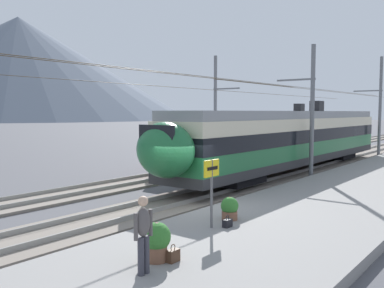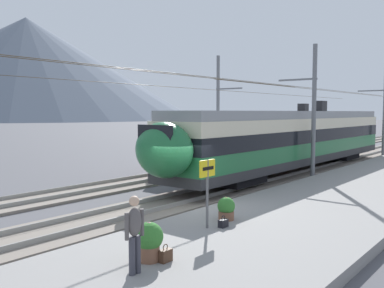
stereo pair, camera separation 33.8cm
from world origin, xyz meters
The scene contains 16 objects.
ground_plane centered at (0.00, 0.00, 0.00)m, with size 400.00×400.00×0.00m, color #4C4C51.
platform_slab centered at (0.00, -3.81, 0.17)m, with size 120.00×6.13×0.34m, color gray.
track_near centered at (0.00, 1.49, 0.07)m, with size 120.00×3.00×0.28m.
track_far centered at (0.00, 6.43, 0.07)m, with size 120.00×3.00×0.28m.
train_near_platform centered at (11.68, 1.49, 2.22)m, with size 24.78×2.96×4.27m.
train_far_track centered at (19.53, 6.43, 2.23)m, with size 27.92×2.97×4.27m.
catenary_mast_mid centered at (10.06, -0.36, 3.91)m, with size 41.50×2.30×7.49m.
catenary_mast_east centered at (24.26, -0.38, 4.26)m, with size 41.50×2.30×8.28m.
catenary_mast_far_side centered at (13.43, 8.23, 4.10)m, with size 41.50×2.24×7.94m.
platform_sign centered at (-2.34, -2.48, 1.84)m, with size 0.70×0.08×2.04m.
passenger_walking centered at (-6.18, -3.44, 1.28)m, with size 0.53×0.22×1.69m.
handbag_beside_passenger centered at (-5.23, -3.45, 0.49)m, with size 0.32×0.18×0.42m.
handbag_near_sign centered at (-1.98, -2.82, 0.46)m, with size 0.32×0.18×0.36m.
potted_plant_platform_edge centered at (-1.21, -2.40, 0.73)m, with size 0.57×0.57×0.74m.
potted_plant_by_shelter centered at (-5.44, -3.13, 0.86)m, with size 0.67×0.67×0.92m.
mountain_right_ridge centered at (108.88, 201.63, 26.93)m, with size 180.70×180.70×53.86m, color #515B6B.
Camera 2 is at (-12.22, -9.90, 3.79)m, focal length 39.37 mm.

